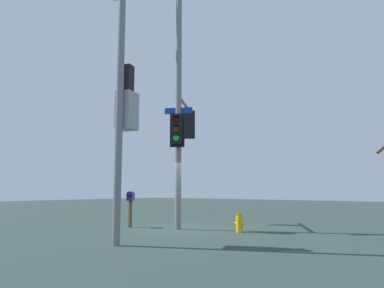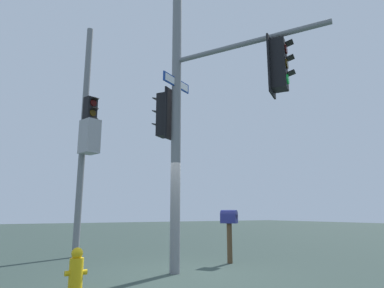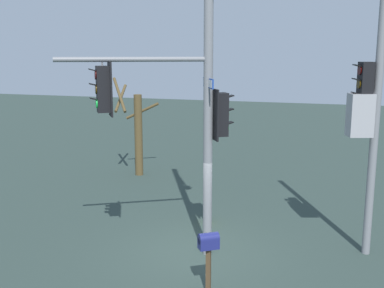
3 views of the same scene
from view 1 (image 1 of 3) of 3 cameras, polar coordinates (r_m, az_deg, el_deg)
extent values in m
plane|color=#2C3C37|center=(14.13, -1.69, -13.21)|extent=(80.00, 80.00, 0.00)
cylinder|color=slate|center=(14.24, -2.14, 6.77)|extent=(0.23, 0.23, 9.83)
cylinder|color=slate|center=(16.05, -0.88, 5.89)|extent=(1.95, 3.26, 0.12)
cube|color=black|center=(16.62, -0.46, 2.97)|extent=(0.47, 0.45, 1.10)
cube|color=black|center=(16.45, -0.51, 3.07)|extent=(0.48, 0.35, 1.30)
cylinder|color=#2F0403|center=(16.85, -0.41, 4.01)|extent=(0.20, 0.15, 0.22)
cube|color=black|center=(16.94, -0.39, 4.36)|extent=(0.26, 0.25, 0.06)
cylinder|color=#352504|center=(16.78, -0.41, 2.87)|extent=(0.20, 0.15, 0.22)
cube|color=black|center=(16.88, -0.39, 3.23)|extent=(0.26, 0.25, 0.06)
cylinder|color=#19D147|center=(16.73, -0.41, 1.72)|extent=(0.20, 0.15, 0.22)
cube|color=black|center=(16.82, -0.39, 2.09)|extent=(0.26, 0.25, 0.06)
cylinder|color=slate|center=(16.74, -0.46, 5.07)|extent=(0.04, 0.04, 0.15)
cube|color=black|center=(13.67, -2.43, 2.29)|extent=(0.47, 0.45, 1.10)
cube|color=black|center=(13.84, -2.34, 2.18)|extent=(0.49, 0.35, 1.30)
cylinder|color=#2F0403|center=(13.57, -2.51, 3.82)|extent=(0.20, 0.15, 0.22)
cube|color=black|center=(13.52, -2.55, 4.38)|extent=(0.26, 0.25, 0.06)
cylinder|color=#352504|center=(13.51, -2.52, 2.41)|extent=(0.20, 0.15, 0.22)
cube|color=black|center=(13.46, -2.55, 2.96)|extent=(0.26, 0.25, 0.06)
cylinder|color=#19D147|center=(13.46, -2.52, 0.98)|extent=(0.20, 0.15, 0.22)
cube|color=black|center=(13.40, -2.56, 1.53)|extent=(0.26, 0.25, 0.06)
cube|color=navy|center=(14.15, -2.14, 5.26)|extent=(0.99, 0.54, 0.24)
cube|color=white|center=(14.17, -2.13, 5.25)|extent=(0.89, 0.48, 0.18)
cylinder|color=slate|center=(10.31, -11.36, 6.15)|extent=(0.21, 0.21, 7.66)
cube|color=#99999E|center=(10.61, -10.23, 5.14)|extent=(0.62, 0.70, 1.09)
cube|color=black|center=(10.75, -10.34, 9.27)|extent=(0.44, 0.41, 1.10)
cylinder|color=#2F0403|center=(10.98, -9.88, 10.75)|extent=(0.22, 0.11, 0.22)
cube|color=black|center=(11.08, -9.68, 11.23)|extent=(0.25, 0.22, 0.06)
cylinder|color=#352504|center=(10.89, -9.92, 9.05)|extent=(0.22, 0.11, 0.22)
cube|color=black|center=(10.98, -9.72, 9.55)|extent=(0.25, 0.22, 0.06)
cylinder|color=#19D147|center=(10.80, -9.96, 7.32)|extent=(0.22, 0.11, 0.22)
cube|color=black|center=(10.89, -9.76, 7.84)|extent=(0.25, 0.22, 0.06)
cylinder|color=yellow|center=(13.03, 7.49, -12.44)|extent=(0.24, 0.24, 0.55)
sphere|color=yellow|center=(13.00, 7.46, -10.88)|extent=(0.20, 0.20, 0.20)
cylinder|color=yellow|center=(13.10, 6.95, -12.30)|extent=(0.10, 0.09, 0.09)
cylinder|color=yellow|center=(12.96, 8.03, -12.34)|extent=(0.10, 0.09, 0.09)
cube|color=#4C3823|center=(14.82, -9.71, -10.79)|extent=(0.10, 0.10, 1.05)
cube|color=navy|center=(14.79, -9.66, -8.30)|extent=(0.45, 0.50, 0.24)
cylinder|color=navy|center=(14.79, -9.65, -7.84)|extent=(0.45, 0.50, 0.24)
camera|label=2|loc=(18.25, 21.83, -7.15)|focal=31.31mm
camera|label=3|loc=(21.88, -31.17, 3.78)|focal=43.66mm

